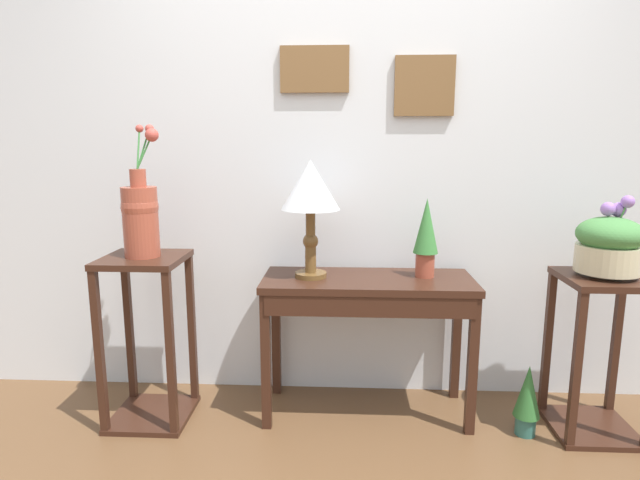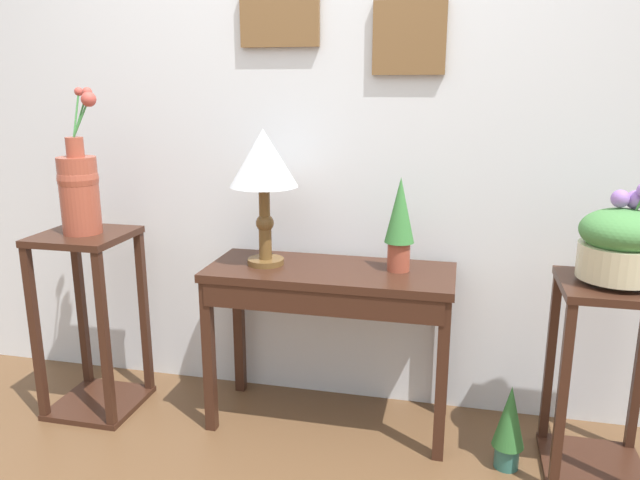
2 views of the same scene
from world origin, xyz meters
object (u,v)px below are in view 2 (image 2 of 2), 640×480
Objects in this scene: potted_plant_on_console at (400,220)px; planter_bowl_wide_right at (621,243)px; pedestal_stand_right at (603,381)px; potted_plant_floor at (509,424)px; console_table at (329,294)px; table_lamp at (264,165)px; flower_vase_tall_left at (79,186)px; pedestal_stand_left at (92,323)px.

potted_plant_on_console is 1.05× the size of planter_bowl_wide_right.
pedestal_stand_right is 0.39m from potted_plant_floor.
table_lamp is (-0.29, 0.02, 0.54)m from console_table.
flower_vase_tall_left is 0.80× the size of pedestal_stand_right.
pedestal_stand_left is at bearing 179.78° from planter_bowl_wide_right.
flower_vase_tall_left is (-0.80, -0.12, -0.10)m from table_lamp.
flower_vase_tall_left is at bearing 179.75° from pedestal_stand_right.
pedestal_stand_right is at bearing -158.26° from planter_bowl_wide_right.
console_table is 1.18m from flower_vase_tall_left.
pedestal_stand_left is at bearing -173.57° from potted_plant_on_console.
potted_plant_on_console reaches higher than pedestal_stand_right.
flower_vase_tall_left is 2.04m from potted_plant_floor.
planter_bowl_wide_right is at bearing -11.45° from potted_plant_on_console.
pedestal_stand_right is 2.19× the size of potted_plant_floor.
table_lamp reaches higher than planter_bowl_wide_right.
flower_vase_tall_left is at bearing -175.17° from console_table.
planter_bowl_wide_right is (1.38, -0.13, -0.22)m from table_lamp.
planter_bowl_wide_right is 1.06× the size of potted_plant_floor.
table_lamp is 1.55× the size of planter_bowl_wide_right.
planter_bowl_wide_right reaches higher than pedestal_stand_left.
potted_plant_on_console is 0.63× the size of flower_vase_tall_left.
pedestal_stand_left is 2.38× the size of potted_plant_floor.
potted_plant_on_console is at bearing 155.12° from potted_plant_floor.
potted_plant_floor is (0.76, -0.16, -0.42)m from console_table.
potted_plant_floor is at bearing -2.05° from flower_vase_tall_left.
table_lamp is at bearing 170.14° from potted_plant_floor.
table_lamp is 1.47× the size of potted_plant_on_console.
flower_vase_tall_left is at bearing 179.76° from planter_bowl_wide_right.
potted_plant_on_console is 0.82m from planter_bowl_wide_right.
pedestal_stand_left is (-0.80, -0.12, -0.73)m from table_lamp.
potted_plant_on_console is 0.99m from pedestal_stand_right.
table_lamp reaches higher than potted_plant_on_console.
pedestal_stand_right is (2.18, -0.01, -0.67)m from flower_vase_tall_left.
console_table is 1.24× the size of pedestal_stand_left.
planter_bowl_wide_right is (1.09, -0.10, 0.32)m from console_table.
pedestal_stand_right reaches higher than potted_plant_floor.
flower_vase_tall_left is (-1.09, -0.09, 0.44)m from console_table.
console_table reaches higher than potted_plant_floor.
pedestal_stand_left reaches higher than console_table.
table_lamp is at bearing 174.80° from pedestal_stand_right.
table_lamp is at bearing 175.27° from console_table.
console_table is 0.61m from table_lamp.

